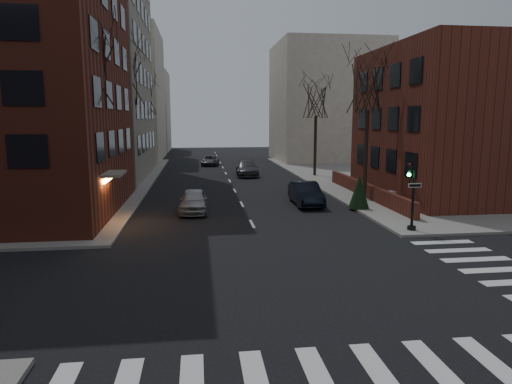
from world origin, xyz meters
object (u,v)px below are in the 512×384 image
at_px(tree_right_a, 368,87).
at_px(car_lane_far, 210,160).
at_px(tree_left_b, 123,80).
at_px(car_lane_silver, 194,201).
at_px(tree_left_a, 89,71).
at_px(streetlamp_near, 126,141).
at_px(sandwich_board, 392,197).
at_px(tree_right_b, 316,101).
at_px(traffic_signal, 412,197).
at_px(car_lane_gray, 247,168).
at_px(parked_sedan, 306,194).
at_px(tree_left_c, 144,99).
at_px(streetlamp_far, 152,132).
at_px(evergreen_shrub, 359,191).

bearing_deg(tree_right_a, car_lane_far, 111.03).
height_order(tree_left_b, car_lane_silver, tree_left_b).
distance_m(tree_left_a, tree_left_b, 12.01).
bearing_deg(streetlamp_near, sandwich_board, -17.18).
xyz_separation_m(tree_right_b, streetlamp_near, (-17.00, -10.00, -3.35)).
height_order(traffic_signal, tree_right_b, tree_right_b).
bearing_deg(sandwich_board, traffic_signal, -123.05).
distance_m(car_lane_gray, sandwich_board, 19.03).
bearing_deg(car_lane_silver, parked_sedan, 12.90).
relative_size(tree_left_a, car_lane_far, 2.31).
height_order(tree_left_c, parked_sedan, tree_left_c).
xyz_separation_m(tree_left_c, sandwich_board, (18.92, -23.66, -7.45)).
relative_size(car_lane_silver, car_lane_far, 0.97).
height_order(traffic_signal, streetlamp_near, streetlamp_near).
bearing_deg(streetlamp_far, tree_right_a, -54.69).
relative_size(tree_left_b, sandwich_board, 12.61).
height_order(tree_right_a, streetlamp_far, tree_right_a).
bearing_deg(streetlamp_near, traffic_signal, -38.87).
bearing_deg(sandwich_board, car_lane_silver, 166.47).
height_order(tree_left_a, tree_left_c, tree_left_a).
bearing_deg(streetlamp_far, car_lane_gray, -39.40).
relative_size(traffic_signal, streetlamp_near, 0.64).
bearing_deg(car_lane_far, car_lane_gray, -66.63).
bearing_deg(sandwich_board, car_lane_far, 95.77).
distance_m(car_lane_silver, evergreen_shrub, 10.61).
bearing_deg(tree_left_a, tree_left_c, 90.00).
xyz_separation_m(streetlamp_near, streetlamp_far, (0.00, 20.00, 0.00)).
bearing_deg(traffic_signal, tree_left_b, 134.54).
xyz_separation_m(parked_sedan, sandwich_board, (5.81, -0.83, -0.21)).
height_order(tree_left_b, tree_left_c, tree_left_b).
bearing_deg(car_lane_gray, tree_right_b, -10.08).
height_order(sandwich_board, evergreen_shrub, evergreen_shrub).
distance_m(parked_sedan, car_lane_silver, 7.75).
xyz_separation_m(tree_left_c, car_lane_gray, (10.86, -6.43, -7.25)).
height_order(tree_right_a, tree_right_b, tree_right_a).
height_order(tree_right_a, parked_sedan, tree_right_a).
distance_m(tree_right_a, parked_sedan, 8.56).
relative_size(tree_right_a, car_lane_silver, 2.26).
distance_m(tree_left_c, evergreen_shrub, 30.52).
relative_size(traffic_signal, tree_left_c, 0.41).
relative_size(tree_right_a, sandwich_board, 11.35).
bearing_deg(tree_left_b, streetlamp_near, -81.47).
bearing_deg(streetlamp_near, tree_left_c, 91.91).
bearing_deg(evergreen_shrub, car_lane_gray, 105.74).
xyz_separation_m(streetlamp_far, car_lane_gray, (10.26, -8.43, -3.46)).
bearing_deg(tree_left_c, streetlamp_far, 73.30).
xyz_separation_m(tree_right_a, car_lane_silver, (-12.08, -2.35, -7.30)).
height_order(tree_left_a, car_lane_gray, tree_left_a).
xyz_separation_m(traffic_signal, tree_right_b, (0.86, 23.01, 5.68)).
xyz_separation_m(traffic_signal, car_lane_gray, (-5.88, 24.58, -1.13)).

